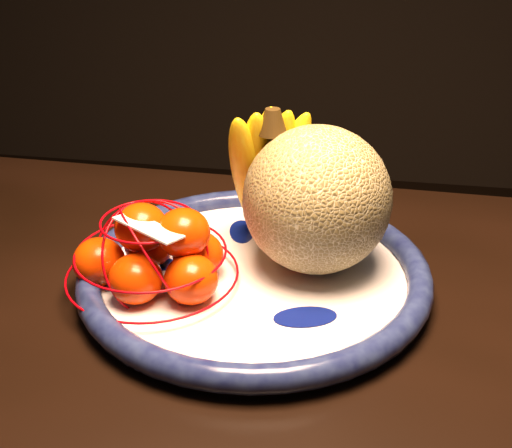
% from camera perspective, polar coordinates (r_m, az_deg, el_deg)
% --- Properties ---
extents(dining_table, '(1.50, 0.93, 0.74)m').
position_cam_1_polar(dining_table, '(0.71, -17.96, -15.34)').
color(dining_table, black).
rests_on(dining_table, ground).
extents(fruit_bowl, '(0.38, 0.38, 0.03)m').
position_cam_1_polar(fruit_bowl, '(0.71, -0.14, -4.32)').
color(fruit_bowl, white).
rests_on(fruit_bowl, dining_table).
extents(cantaloupe, '(0.16, 0.16, 0.16)m').
position_cam_1_polar(cantaloupe, '(0.69, 5.42, 2.17)').
color(cantaloupe, olive).
rests_on(cantaloupe, fruit_bowl).
extents(banana_bunch, '(0.11, 0.12, 0.19)m').
position_cam_1_polar(banana_bunch, '(0.74, 0.73, 5.18)').
color(banana_bunch, yellow).
rests_on(banana_bunch, fruit_bowl).
extents(mandarin_bag, '(0.23, 0.23, 0.12)m').
position_cam_1_polar(mandarin_bag, '(0.68, -8.92, -2.71)').
color(mandarin_bag, '#FF4302').
rests_on(mandarin_bag, fruit_bowl).
extents(price_tag, '(0.08, 0.06, 0.01)m').
position_cam_1_polar(price_tag, '(0.64, -9.54, -0.30)').
color(price_tag, white).
rests_on(price_tag, mandarin_bag).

